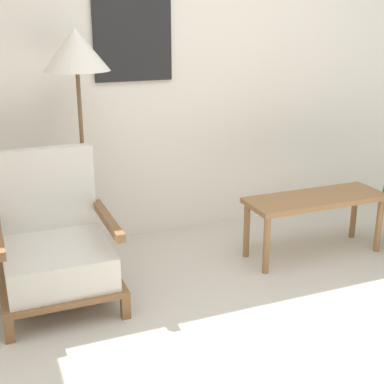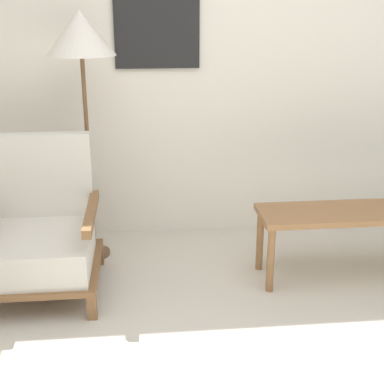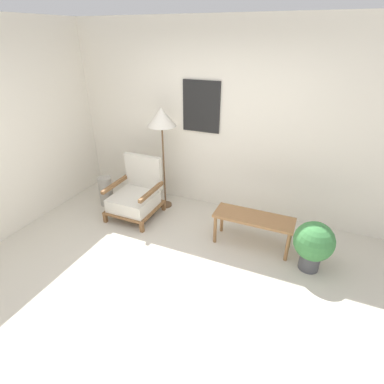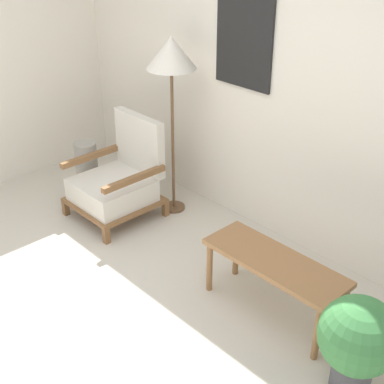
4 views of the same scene
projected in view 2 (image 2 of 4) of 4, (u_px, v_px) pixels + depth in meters
The scene contains 4 objects.
wall_back at pixel (205, 43), 3.60m from camera, with size 8.00×0.09×2.70m.
armchair at pixel (39, 236), 3.09m from camera, with size 0.68×0.69×0.88m.
floor_lamp at pixel (81, 41), 3.15m from camera, with size 0.41×0.41×1.57m.
coffee_table at pixel (342, 220), 3.20m from camera, with size 1.00×0.36×0.44m.
Camera 2 is at (-0.46, -1.67, 1.59)m, focal length 50.00 mm.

